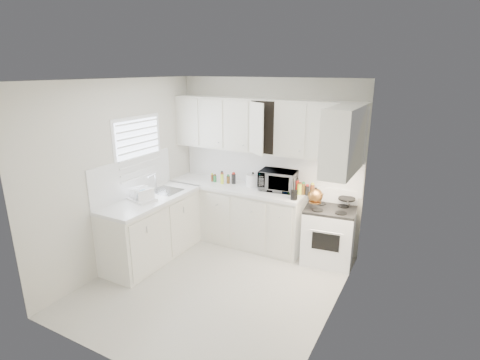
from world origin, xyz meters
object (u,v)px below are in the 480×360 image
Objects in this scene: tea_kettle at (316,195)px; microwave at (278,178)px; dish_rack at (141,193)px; rice_cooker at (253,179)px; utensil_crock at (294,189)px; stove at (329,228)px.

microwave is (-0.66, 0.25, 0.08)m from tea_kettle.
microwave is 2.01m from dish_rack.
tea_kettle is 1.11m from rice_cooker.
stove is at bearing 23.42° from utensil_crock.
dish_rack is at bearing -120.19° from rice_cooker.
utensil_crock is 0.86× the size of dish_rack.
stove is at bearing 4.84° from rice_cooker.
utensil_crock reaches higher than dish_rack.
rice_cooker is at bearing 174.46° from microwave.
rice_cooker is (-1.09, 0.25, 0.01)m from tea_kettle.
dish_rack is (-2.17, -1.08, -0.00)m from tea_kettle.
rice_cooker is at bearing 65.49° from dish_rack.
rice_cooker is 0.85m from utensil_crock.
tea_kettle is at bearing -145.66° from stove.
rice_cooker is at bearing -175.12° from tea_kettle.
dish_rack reaches higher than stove.
stove is 3.34× the size of utensil_crock.
utensil_crock reaches higher than tea_kettle.
microwave is (-0.84, 0.09, 0.60)m from stove.
stove is 2.70m from dish_rack.
tea_kettle reaches higher than dish_rack.
utensil_crock reaches higher than rice_cooker.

